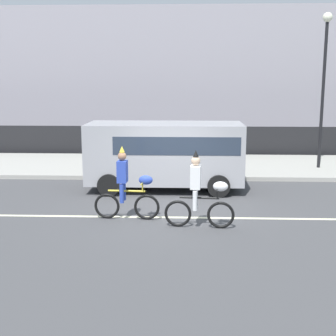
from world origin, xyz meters
The scene contains 9 objects.
ground_plane centered at (0.00, 0.00, 0.00)m, with size 80.00×80.00×0.00m, color #424244.
road_centre_line centered at (0.00, -0.50, 0.00)m, with size 36.00×0.14×0.01m, color beige.
sidewalk_curb centered at (0.00, 6.50, 0.07)m, with size 60.00×5.00×0.15m, color #9E9B93.
fence_line centered at (0.00, 9.40, 0.70)m, with size 40.00×0.08×1.40m, color black.
building_backdrop centered at (3.36, 18.00, 3.76)m, with size 28.00×8.00×7.53m, color #99939E.
parade_cyclist_cobalt centered at (-1.00, -0.68, 0.84)m, with size 1.72×0.50×1.92m.
parade_cyclist_zebra centered at (0.86, -1.30, 0.84)m, with size 1.72×0.50×1.92m.
parked_van_grey centered at (-0.11, 2.70, 1.28)m, with size 5.00×2.22×2.18m.
street_lamp_post centered at (5.72, 5.97, 3.99)m, with size 0.36×0.36×5.86m.
Camera 1 is at (0.52, -12.34, 3.62)m, focal length 50.00 mm.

